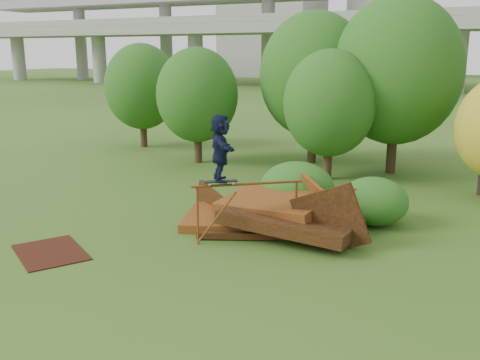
% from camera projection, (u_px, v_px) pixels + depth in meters
% --- Properties ---
extents(ground, '(240.00, 240.00, 0.00)m').
position_uv_depth(ground, '(233.00, 272.00, 11.85)').
color(ground, '#2D5116').
rests_on(ground, ground).
extents(scrap_pile, '(5.71, 3.39, 2.08)m').
position_uv_depth(scrap_pile, '(273.00, 216.00, 14.57)').
color(scrap_pile, '#44200C').
rests_on(scrap_pile, ground).
extents(grind_rail, '(2.32, 1.83, 1.54)m').
position_uv_depth(grind_rail, '(248.00, 198.00, 13.62)').
color(grind_rail, brown).
rests_on(grind_rail, ground).
extents(skateboard, '(0.81, 0.70, 0.09)m').
position_uv_depth(skateboard, '(221.00, 181.00, 13.37)').
color(skateboard, black).
rests_on(skateboard, grind_rail).
extents(skater, '(1.29, 1.55, 1.67)m').
position_uv_depth(skater, '(220.00, 148.00, 13.17)').
color(skater, black).
rests_on(skater, skateboard).
extents(flat_plate, '(2.48, 2.29, 0.03)m').
position_uv_depth(flat_plate, '(50.00, 252.00, 13.01)').
color(flat_plate, '#34140B').
rests_on(flat_plate, ground).
extents(tree_0, '(3.55, 3.55, 5.01)m').
position_uv_depth(tree_0, '(197.00, 95.00, 23.08)').
color(tree_0, black).
rests_on(tree_0, ground).
extents(tree_1, '(4.68, 4.68, 6.51)m').
position_uv_depth(tree_1, '(314.00, 75.00, 22.82)').
color(tree_1, black).
rests_on(tree_1, ground).
extents(tree_2, '(3.49, 3.49, 4.91)m').
position_uv_depth(tree_2, '(330.00, 104.00, 19.96)').
color(tree_2, black).
rests_on(tree_2, ground).
extents(tree_3, '(5.01, 5.01, 6.95)m').
position_uv_depth(tree_3, '(397.00, 71.00, 20.76)').
color(tree_3, black).
rests_on(tree_3, ground).
extents(tree_6, '(3.75, 3.75, 5.24)m').
position_uv_depth(tree_6, '(142.00, 87.00, 27.01)').
color(tree_6, black).
rests_on(tree_6, ground).
extents(shrub_left, '(2.26, 2.09, 1.56)m').
position_uv_depth(shrub_left, '(297.00, 187.00, 16.17)').
color(shrub_left, '#1D4913').
rests_on(shrub_left, ground).
extents(shrub_right, '(1.93, 1.77, 1.37)m').
position_uv_depth(shrub_right, '(374.00, 201.00, 15.02)').
color(shrub_right, '#1D4913').
rests_on(shrub_right, ground).
extents(freeway_overpass, '(160.00, 15.00, 13.70)m').
position_uv_depth(freeway_overpass, '(464.00, 5.00, 64.59)').
color(freeway_overpass, gray).
rests_on(freeway_overpass, ground).
extents(building_right, '(14.00, 14.00, 28.00)m').
position_uv_depth(building_right, '(391.00, 4.00, 104.74)').
color(building_right, '#9E9E99').
rests_on(building_right, ground).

